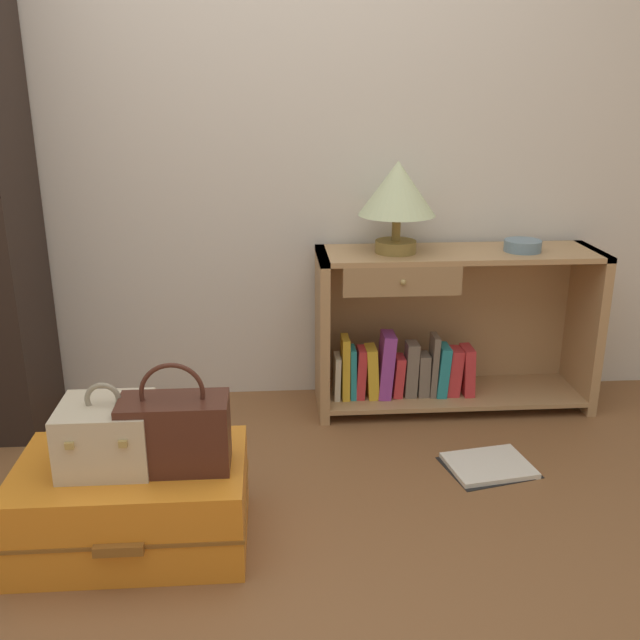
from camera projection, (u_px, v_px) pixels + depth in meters
The scene contains 9 objects.
ground_plane at pixel (253, 607), 1.98m from camera, with size 9.00×9.00×0.00m, color brown.
back_wall at pixel (250, 100), 2.98m from camera, with size 6.40×0.10×2.60m, color silver.
bookshelf at pixel (441, 333), 3.12m from camera, with size 1.19×0.36×0.70m.
table_lamp at pixel (397, 192), 2.89m from camera, with size 0.32×0.32×0.37m.
bowl at pixel (523, 246), 2.98m from camera, with size 0.15×0.15×0.05m, color slate.
suitcase_large at pixel (133, 503), 2.22m from camera, with size 0.70×0.48×0.28m.
train_case at pixel (107, 435), 2.13m from camera, with size 0.27×0.25×0.27m.
handbag at pixel (175, 432), 2.12m from camera, with size 0.32×0.16×0.34m.
open_book_on_floor at pixel (489, 466), 2.68m from camera, with size 0.37×0.32×0.02m.
Camera 1 is at (0.07, -1.63, 1.38)m, focal length 40.23 mm.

